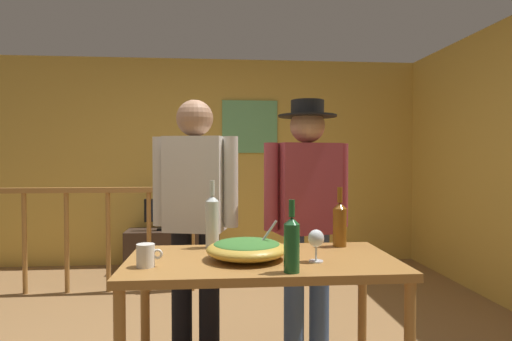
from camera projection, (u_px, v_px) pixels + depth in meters
back_wall at (204, 162)px, 5.42m from camera, size 5.39×0.10×2.50m
side_wall_right at (510, 163)px, 3.80m from camera, size 0.10×3.98×2.50m
framed_picture at (250, 127)px, 5.40m from camera, size 0.68×0.03×0.64m
stair_railing at (108, 227)px, 4.24m from camera, size 2.42×0.10×1.06m
tv_console at (166, 250)px, 5.06m from camera, size 0.90×0.40×0.47m
flat_screen_tv at (166, 211)px, 5.02m from camera, size 0.48×0.12×0.36m
serving_table at (262, 276)px, 2.17m from camera, size 1.32×0.71×0.80m
salad_bowl at (247, 248)px, 2.14m from camera, size 0.39×0.39×0.20m
wine_glass at (316, 240)px, 2.08m from camera, size 0.08×0.08×0.15m
wine_bottle_amber at (340, 223)px, 2.45m from camera, size 0.08×0.08×0.33m
wine_bottle_clear at (212, 220)px, 2.41m from camera, size 0.07×0.07×0.37m
wine_bottle_green at (292, 243)px, 1.89m from camera, size 0.07×0.07×0.32m
mug_white at (146, 255)px, 1.99m from camera, size 0.12×0.08×0.10m
person_standing_left at (195, 209)px, 2.76m from camera, size 0.54×0.30×1.66m
person_standing_right at (307, 205)px, 2.82m from camera, size 0.57×0.38×1.67m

